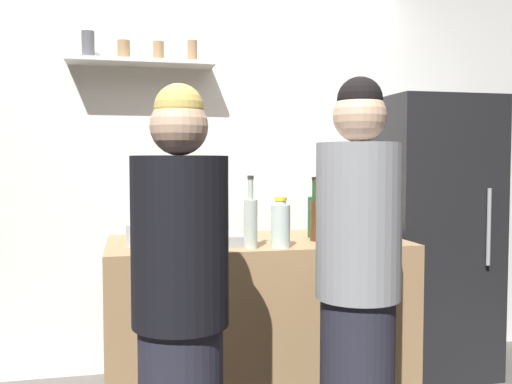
% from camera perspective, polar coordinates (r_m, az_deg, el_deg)
% --- Properties ---
extents(back_wall_assembly, '(4.80, 0.32, 2.60)m').
position_cam_1_polar(back_wall_assembly, '(3.66, -5.28, 2.75)').
color(back_wall_assembly, white).
rests_on(back_wall_assembly, ground).
extents(refrigerator, '(0.67, 0.68, 1.72)m').
position_cam_1_polar(refrigerator, '(3.76, 17.05, -4.15)').
color(refrigerator, black).
rests_on(refrigerator, ground).
extents(counter, '(1.52, 0.75, 0.92)m').
position_cam_1_polar(counter, '(3.06, 0.00, -13.37)').
color(counter, '#9E7A51').
rests_on(counter, ground).
extents(baking_pan, '(0.34, 0.24, 0.05)m').
position_cam_1_polar(baking_pan, '(2.79, -4.66, -4.81)').
color(baking_pan, gray).
rests_on(baking_pan, counter).
extents(utensil_holder, '(0.10, 0.10, 0.22)m').
position_cam_1_polar(utensil_holder, '(2.78, -11.97, -4.28)').
color(utensil_holder, '#B2B2B7').
rests_on(utensil_holder, counter).
extents(wine_bottle_green_glass, '(0.08, 0.08, 0.33)m').
position_cam_1_polar(wine_bottle_green_glass, '(3.06, 5.95, -2.30)').
color(wine_bottle_green_glass, '#19471E').
rests_on(wine_bottle_green_glass, counter).
extents(wine_bottle_amber_glass, '(0.08, 0.08, 0.32)m').
position_cam_1_polar(wine_bottle_amber_glass, '(2.93, 6.26, -2.65)').
color(wine_bottle_amber_glass, '#472814').
rests_on(wine_bottle_amber_glass, counter).
extents(wine_bottle_pale_glass, '(0.06, 0.06, 0.34)m').
position_cam_1_polar(wine_bottle_pale_glass, '(2.65, -0.55, -2.98)').
color(wine_bottle_pale_glass, '#B2BFB2').
rests_on(wine_bottle_pale_glass, counter).
extents(wine_bottle_dark_glass, '(0.07, 0.07, 0.32)m').
position_cam_1_polar(wine_bottle_dark_glass, '(2.88, -10.21, -2.77)').
color(wine_bottle_dark_glass, black).
rests_on(wine_bottle_dark_glass, counter).
extents(water_bottle_plastic, '(0.09, 0.09, 0.24)m').
position_cam_1_polar(water_bottle_plastic, '(2.68, 2.49, -3.32)').
color(water_bottle_plastic, silver).
rests_on(water_bottle_plastic, counter).
extents(person_blonde, '(0.34, 0.34, 1.60)m').
position_cam_1_polar(person_blonde, '(2.05, -7.62, -12.26)').
color(person_blonde, '#262633').
rests_on(person_blonde, ground).
extents(person_grey_hoodie, '(0.34, 0.34, 1.66)m').
position_cam_1_polar(person_grey_hoodie, '(2.33, 10.23, -9.50)').
color(person_grey_hoodie, '#262633').
rests_on(person_grey_hoodie, ground).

